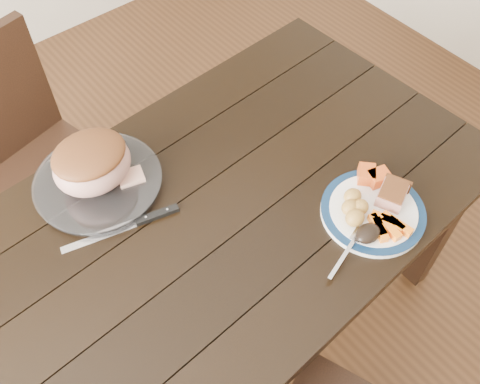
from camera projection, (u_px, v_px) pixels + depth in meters
ground at (221, 325)px, 2.04m from camera, size 4.00×4.00×0.00m
dining_table at (214, 232)px, 1.51m from camera, size 1.64×0.98×0.75m
chair_far at (29, 154)px, 1.86m from camera, size 0.50×0.51×0.93m
dinner_plate at (373, 212)px, 1.43m from camera, size 0.28×0.28×0.02m
plate_rim at (373, 210)px, 1.42m from camera, size 0.28×0.28×0.02m
serving_platter at (98, 183)px, 1.49m from camera, size 0.35×0.35×0.02m
pork_slice at (392, 194)px, 1.43m from camera, size 0.11×0.10×0.04m
roasted_potatoes at (354, 208)px, 1.40m from camera, size 0.10×0.10×0.04m
carrot_batons at (387, 225)px, 1.38m from camera, size 0.09×0.11×0.02m
pumpkin_wedges at (372, 176)px, 1.46m from camera, size 0.09×0.09×0.04m
dark_mushroom at (368, 233)px, 1.36m from camera, size 0.07×0.05×0.03m
fork at (348, 249)px, 1.35m from camera, size 0.18×0.07×0.00m
roast_joint at (92, 165)px, 1.43m from camera, size 0.21×0.18×0.14m
cut_slice at (131, 177)px, 1.48m from camera, size 0.08×0.07×0.02m
carving_knife at (143, 220)px, 1.42m from camera, size 0.31×0.10×0.01m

